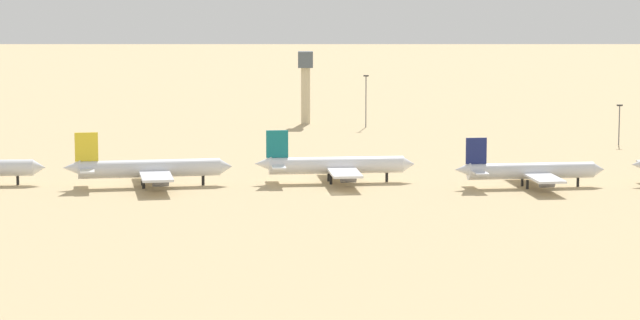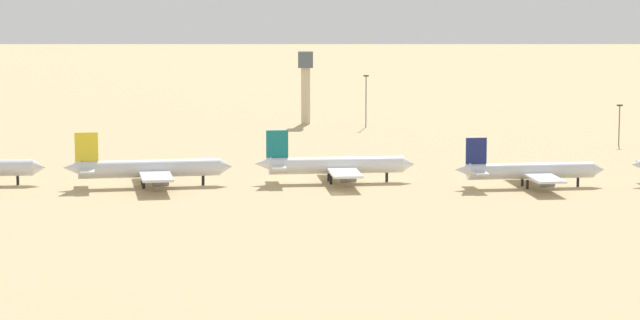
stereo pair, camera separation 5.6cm
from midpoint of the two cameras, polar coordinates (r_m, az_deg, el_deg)
The scene contains 7 objects.
ground at distance 348.21m, azimuth 0.69°, elevation -1.34°, with size 4000.00×4000.00×0.00m, color tan.
parked_jet_yellow_3 at distance 360.65m, azimuth -6.87°, elevation -0.34°, with size 42.36×36.10×14.02m.
parked_jet_teal_4 at distance 364.78m, azimuth 0.59°, elevation -0.21°, with size 41.38×34.97×13.66m.
parked_jet_navy_5 at distance 360.78m, azimuth 8.34°, elevation -0.44°, with size 38.57×32.69×12.74m.
control_tower at distance 499.08m, azimuth -0.57°, elevation 3.19°, with size 5.20×5.20×25.27m.
light_pole_west at distance 449.92m, azimuth 11.83°, elevation 1.52°, with size 1.80×0.50×12.61m.
light_pole_mid at distance 488.75m, azimuth 1.85°, elevation 2.50°, with size 1.80×0.50×17.93m.
Camera 2 is at (-6.29, -343.73, 55.29)m, focal length 80.39 mm.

